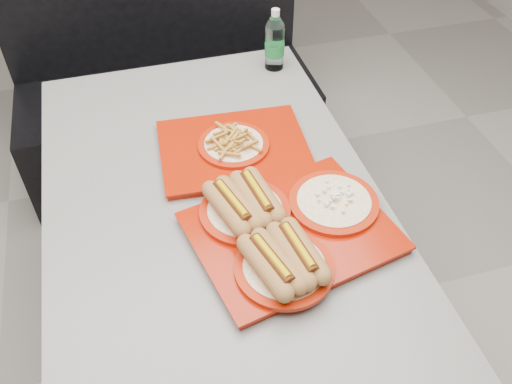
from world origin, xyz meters
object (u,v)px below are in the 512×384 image
object	(u,v)px
diner_table	(215,234)
booth_bench	(165,86)
tray_far	(234,146)
tray_near	(284,228)
water_bottle	(275,43)

from	to	relation	value
diner_table	booth_bench	bearing A→B (deg)	90.00
tray_far	booth_bench	bearing A→B (deg)	96.14
diner_table	tray_far	bearing A→B (deg)	56.92
tray_near	water_bottle	bearing A→B (deg)	74.64
booth_bench	water_bottle	world-z (taller)	booth_bench
diner_table	tray_near	size ratio (longest dim) A/B	2.58
tray_near	water_bottle	distance (m)	0.81
tray_near	tray_far	bearing A→B (deg)	96.37
tray_near	booth_bench	bearing A→B (deg)	96.21
diner_table	tray_near	distance (m)	0.32
booth_bench	water_bottle	distance (m)	0.77
water_bottle	booth_bench	bearing A→B (deg)	124.36
booth_bench	tray_far	world-z (taller)	booth_bench
water_bottle	tray_near	bearing A→B (deg)	-105.36
water_bottle	diner_table	bearing A→B (deg)	-121.66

